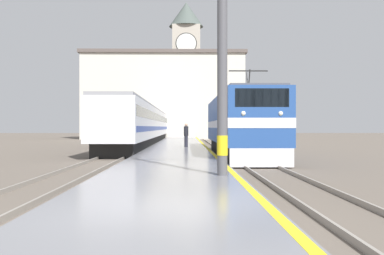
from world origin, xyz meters
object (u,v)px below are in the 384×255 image
clock_tower (186,65)px  locomotive_train (239,125)px  person_on_platform (186,134)px  passenger_train (147,125)px  catenary_mast (224,53)px

clock_tower → locomotive_train: bearing=-86.7°
clock_tower → person_on_platform: bearing=-90.1°
locomotive_train → clock_tower: 55.15m
locomotive_train → person_on_platform: locomotive_train is taller
clock_tower → passenger_train: bearing=-97.5°
passenger_train → clock_tower: 34.80m
passenger_train → catenary_mast: (5.32, -35.13, 2.04)m
person_on_platform → clock_tower: size_ratio=0.07×
person_on_platform → clock_tower: 49.89m
passenger_train → person_on_platform: (4.19, -15.75, -0.75)m
catenary_mast → passenger_train: bearing=98.6°
catenary_mast → person_on_platform: (-1.12, 19.38, -2.79)m
passenger_train → locomotive_train: bearing=-70.7°
locomotive_train → clock_tower: (-3.13, 53.90, 11.23)m
passenger_train → clock_tower: bearing=82.5°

